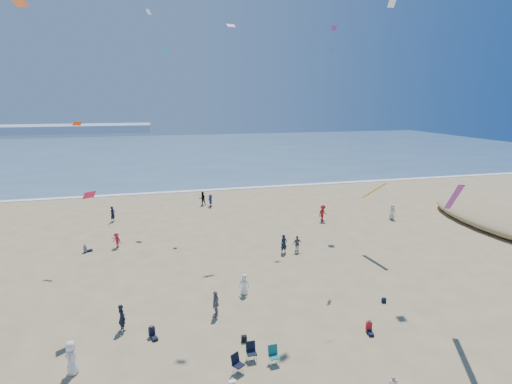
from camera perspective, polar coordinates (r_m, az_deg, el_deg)
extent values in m
cube|color=#476B84|center=(111.52, -12.27, 5.70)|extent=(220.00, 100.00, 0.06)
cube|color=white|center=(62.28, -10.31, 0.08)|extent=(220.00, 1.20, 0.08)
cube|color=#7A8EA8|center=(194.22, -31.42, 7.61)|extent=(110.00, 20.00, 3.20)
imported|color=navy|center=(53.02, -6.52, -1.22)|extent=(0.53, 1.51, 1.61)
imported|color=silver|center=(49.78, 18.87, -2.71)|extent=(0.88, 1.03, 1.78)
imported|color=black|center=(37.03, 4.00, -7.43)|extent=(0.72, 0.54, 1.77)
imported|color=#B41920|center=(47.09, 9.52, -2.98)|extent=(1.42, 1.18, 1.90)
imported|color=slate|center=(37.47, 5.90, -7.38)|extent=(0.97, 0.54, 1.57)
imported|color=white|center=(29.67, -1.71, -13.04)|extent=(0.89, 0.72, 1.57)
imported|color=white|center=(24.15, -24.86, -20.67)|extent=(0.62, 0.92, 1.82)
imported|color=black|center=(26.82, -18.61, -16.62)|extent=(0.68, 0.75, 1.73)
imported|color=gray|center=(27.06, -5.78, -15.60)|extent=(0.84, 1.13, 1.78)
imported|color=black|center=(53.87, -7.67, -0.91)|extent=(0.99, 0.83, 1.83)
imported|color=red|center=(40.56, -19.27, -6.54)|extent=(1.07, 1.02, 1.45)
imported|color=black|center=(49.01, -19.79, -2.99)|extent=(0.74, 0.80, 1.83)
cube|color=black|center=(24.89, -1.72, -20.21)|extent=(0.30, 0.22, 0.38)
cube|color=black|center=(30.22, 17.79, -14.50)|extent=(0.28, 0.18, 0.34)
cube|color=#0CA8CD|center=(48.98, -12.91, 18.99)|extent=(0.72, 0.63, 0.35)
cube|color=white|center=(53.93, -15.12, 23.61)|extent=(0.67, 0.65, 0.65)
cube|color=#6A20A1|center=(41.20, -3.60, 22.65)|extent=(0.90, 0.58, 0.33)
cube|color=white|center=(36.98, 18.84, 24.21)|extent=(0.60, 0.40, 0.65)
cube|color=#601C97|center=(35.57, 10.88, 19.29)|extent=(0.60, 0.80, 0.44)
cube|color=green|center=(48.88, -7.89, 23.33)|extent=(0.37, 0.48, 0.25)
cube|color=orange|center=(27.68, -30.67, 22.29)|extent=(0.94, 0.80, 0.39)
cube|color=#D01143|center=(26.86, -22.72, -0.38)|extent=(0.84, 0.77, 0.49)
cube|color=#622590|center=(49.21, 11.10, 22.06)|extent=(0.63, 0.54, 0.52)
cube|color=red|center=(38.41, -24.18, 8.91)|extent=(0.91, 0.75, 0.32)
cube|color=#77238D|center=(26.77, 26.41, -0.71)|extent=(0.35, 3.14, 2.21)
cube|color=orange|center=(37.91, 16.49, 0.16)|extent=(0.35, 2.64, 1.87)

